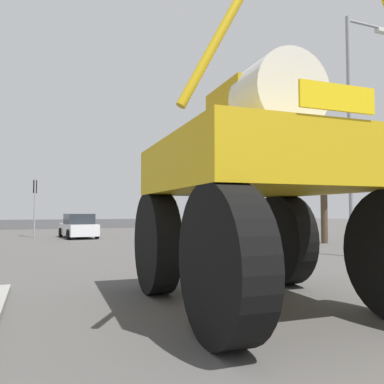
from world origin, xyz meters
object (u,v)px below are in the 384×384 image
Objects in this scene: traffic_signal_near_right at (287,184)px; traffic_signal_far_left at (35,194)px; streetlight_near_right at (353,122)px; bare_tree_right at (323,149)px; oversize_sprayer at (261,184)px; sedan_ahead at (79,227)px.

traffic_signal_far_left is at bearing 114.37° from traffic_signal_near_right.
streetlight_near_right is 1.40× the size of bare_tree_right.
oversize_sprayer is at bearing -134.89° from bare_tree_right.
oversize_sprayer is at bearing -144.49° from streetlight_near_right.
streetlight_near_right reaches higher than oversize_sprayer.
bare_tree_right is at bearing -42.82° from oversize_sprayer.
oversize_sprayer is 14.92m from bare_tree_right.
oversize_sprayer is 1.57× the size of traffic_signal_near_right.
sedan_ahead is 0.47× the size of streetlight_near_right.
traffic_signal_far_left is (-3.88, 21.22, 0.62)m from oversize_sprayer.
traffic_signal_near_right is 18.43m from traffic_signal_far_left.
bare_tree_right is (14.22, -10.84, 2.19)m from traffic_signal_far_left.
bare_tree_right reaches higher than traffic_signal_near_right.
oversize_sprayer reaches higher than traffic_signal_near_right.
streetlight_near_right is at bearing -54.88° from traffic_signal_far_left.
sedan_ahead is at bearing 121.28° from streetlight_near_right.
streetlight_near_right is (3.63, 0.82, 2.51)m from traffic_signal_near_right.
traffic_signal_near_right is (3.73, 4.43, 0.38)m from oversize_sprayer.
oversize_sprayer is 9.49m from streetlight_near_right.
sedan_ahead is 15.94m from traffic_signal_near_right.
traffic_signal_far_left is 0.42× the size of streetlight_near_right.
traffic_signal_near_right is at bearing -65.63° from traffic_signal_far_left.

